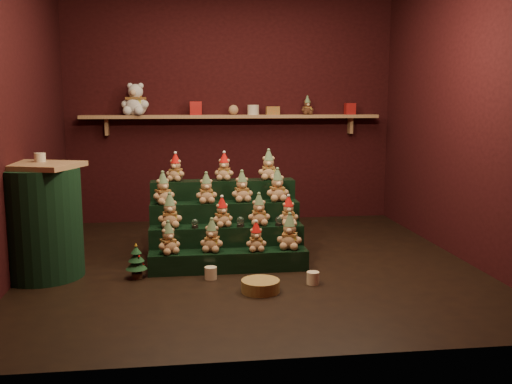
{
  "coord_description": "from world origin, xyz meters",
  "views": [
    {
      "loc": [
        -0.6,
        -5.08,
        1.48
      ],
      "look_at": [
        0.08,
        0.25,
        0.63
      ],
      "focal_mm": 40.0,
      "sensor_mm": 36.0,
      "label": 1
    }
  ],
  "objects": [
    {
      "name": "mug_left",
      "position": [
        -0.39,
        -0.43,
        0.05
      ],
      "size": [
        0.1,
        0.1,
        0.1
      ],
      "primitive_type": "cylinder",
      "color": "beige",
      "rests_on": "ground"
    },
    {
      "name": "back_wall",
      "position": [
        0.0,
        2.05,
        1.4
      ],
      "size": [
        4.0,
        0.1,
        2.8
      ],
      "primitive_type": "cube",
      "color": "black",
      "rests_on": "ground"
    },
    {
      "name": "teddy_1",
      "position": [
        -0.37,
        -0.21,
        0.32
      ],
      "size": [
        0.25,
        0.23,
        0.28
      ],
      "primitive_type": null,
      "rotation": [
        0.0,
        0.0,
        -0.28
      ],
      "color": "tan",
      "rests_on": "riser_tier_front"
    },
    {
      "name": "brown_bear",
      "position": [
        0.92,
        1.84,
        1.43
      ],
      "size": [
        0.17,
        0.15,
        0.22
      ],
      "primitive_type": null,
      "rotation": [
        0.0,
        0.0,
        0.1
      ],
      "color": "#4D2819",
      "rests_on": "back_shelf"
    },
    {
      "name": "scarf_gift_box",
      "position": [
        0.49,
        1.85,
        1.37
      ],
      "size": [
        0.16,
        0.1,
        0.1
      ],
      "primitive_type": "cube",
      "color": "#C74F1C",
      "rests_on": "back_shelf"
    },
    {
      "name": "gift_tin_red_b",
      "position": [
        1.46,
        1.85,
        1.39
      ],
      "size": [
        0.12,
        0.12,
        0.14
      ],
      "primitive_type": "cube",
      "color": "#AD1C1A",
      "rests_on": "back_shelf"
    },
    {
      "name": "snow_globe_a",
      "position": [
        -0.51,
        -0.06,
        0.4
      ],
      "size": [
        0.06,
        0.06,
        0.08
      ],
      "color": "black",
      "rests_on": "riser_tier_midfront"
    },
    {
      "name": "gift_tin_red_a",
      "position": [
        -0.44,
        1.85,
        1.4
      ],
      "size": [
        0.14,
        0.14,
        0.16
      ],
      "primitive_type": "cube",
      "color": "#AD1C1A",
      "rests_on": "back_shelf"
    },
    {
      "name": "ground",
      "position": [
        0.0,
        0.0,
        0.0
      ],
      "size": [
        4.0,
        4.0,
        0.0
      ],
      "primitive_type": "plane",
      "color": "black",
      "rests_on": "ground"
    },
    {
      "name": "teddy_8",
      "position": [
        -0.79,
        0.21,
        0.69
      ],
      "size": [
        0.27,
        0.26,
        0.29
      ],
      "primitive_type": null,
      "rotation": [
        0.0,
        0.0,
        0.46
      ],
      "color": "tan",
      "rests_on": "riser_tier_midback"
    },
    {
      "name": "teddy_4",
      "position": [
        -0.73,
        0.01,
        0.51
      ],
      "size": [
        0.22,
        0.2,
        0.3
      ],
      "primitive_type": null,
      "rotation": [
        0.0,
        0.0,
        0.05
      ],
      "color": "tan",
      "rests_on": "riser_tier_midfront"
    },
    {
      "name": "left_wall",
      "position": [
        -2.05,
        0.0,
        1.4
      ],
      "size": [
        0.1,
        4.0,
        2.8
      ],
      "primitive_type": "cube",
      "color": "black",
      "rests_on": "ground"
    },
    {
      "name": "teddy_12",
      "position": [
        -0.68,
        0.45,
        0.85
      ],
      "size": [
        0.23,
        0.22,
        0.26
      ],
      "primitive_type": null,
      "rotation": [
        0.0,
        0.0,
        -0.37
      ],
      "color": "tan",
      "rests_on": "riser_tier_back"
    },
    {
      "name": "teddy_3",
      "position": [
        0.33,
        -0.2,
        0.34
      ],
      "size": [
        0.27,
        0.26,
        0.31
      ],
      "primitive_type": null,
      "rotation": [
        0.0,
        0.0,
        -0.29
      ],
      "color": "tan",
      "rests_on": "riser_tier_front"
    },
    {
      "name": "teddy_14",
      "position": [
        0.23,
        0.43,
        0.86
      ],
      "size": [
        0.22,
        0.2,
        0.29
      ],
      "primitive_type": null,
      "rotation": [
        0.0,
        0.0,
        -0.07
      ],
      "color": "tan",
      "rests_on": "riser_tier_back"
    },
    {
      "name": "back_shelf",
      "position": [
        0.0,
        1.87,
        1.29
      ],
      "size": [
        3.6,
        0.26,
        0.24
      ],
      "color": "tan",
      "rests_on": "ground"
    },
    {
      "name": "gift_tin_cream",
      "position": [
        0.25,
        1.85,
        1.38
      ],
      "size": [
        0.14,
        0.14,
        0.12
      ],
      "primitive_type": "cylinder",
      "color": "beige",
      "rests_on": "back_shelf"
    },
    {
      "name": "riser_tier_midfront",
      "position": [
        -0.22,
        0.0,
        0.18
      ],
      "size": [
        1.4,
        0.22,
        0.36
      ],
      "primitive_type": "cube",
      "color": "black",
      "rests_on": "ground"
    },
    {
      "name": "mug_right",
      "position": [
        0.43,
        -0.68,
        0.05
      ],
      "size": [
        0.1,
        0.1,
        0.1
      ],
      "primitive_type": "cylinder",
      "color": "beige",
      "rests_on": "ground"
    },
    {
      "name": "mini_christmas_tree",
      "position": [
        -1.01,
        -0.33,
        0.15
      ],
      "size": [
        0.18,
        0.18,
        0.31
      ],
      "rotation": [
        0.0,
        0.0,
        0.16
      ],
      "color": "#402817",
      "rests_on": "ground"
    },
    {
      "name": "riser_tier_front",
      "position": [
        -0.22,
        -0.22,
        0.09
      ],
      "size": [
        1.4,
        0.22,
        0.18
      ],
      "primitive_type": "cube",
      "color": "black",
      "rests_on": "ground"
    },
    {
      "name": "teddy_9",
      "position": [
        -0.39,
        0.21,
        0.68
      ],
      "size": [
        0.21,
        0.19,
        0.28
      ],
      "primitive_type": null,
      "rotation": [
        0.0,
        0.0,
        0.08
      ],
      "color": "tan",
      "rests_on": "riser_tier_midback"
    },
    {
      "name": "right_wall",
      "position": [
        2.05,
        0.0,
        1.4
      ],
      "size": [
        0.1,
        4.0,
        2.8
      ],
      "primitive_type": "cube",
      "color": "black",
      "rests_on": "ground"
    },
    {
      "name": "side_table",
      "position": [
        -1.81,
        -0.18,
        0.48
      ],
      "size": [
        0.78,
        0.71,
        0.98
      ],
      "rotation": [
        0.0,
        0.0,
        -0.34
      ],
      "color": "tan",
      "rests_on": "ground"
    },
    {
      "name": "riser_tier_back",
      "position": [
        -0.22,
        0.44,
        0.36
      ],
      "size": [
        1.4,
        0.22,
        0.72
      ],
      "primitive_type": "cube",
      "color": "black",
      "rests_on": "ground"
    },
    {
      "name": "teddy_5",
      "position": [
        -0.26,
        -0.02,
        0.49
      ],
      "size": [
        0.23,
        0.22,
        0.26
      ],
      "primitive_type": null,
      "rotation": [
        0.0,
        0.0,
        0.3
      ],
      "color": "tan",
      "rests_on": "riser_tier_midfront"
    },
    {
      "name": "wicker_basket",
      "position": [
        -0.02,
        -0.81,
        0.05
      ],
      "size": [
        0.38,
        0.38,
        0.1
      ],
      "primitive_type": "cylinder",
      "rotation": [
        0.0,
        0.0,
        0.28
      ],
      "color": "#A98644",
      "rests_on": "ground"
    },
    {
      "name": "snow_globe_b",
      "position": [
        -0.1,
        -0.06,
        0.41
      ],
      "size": [
        0.07,
        0.07,
        0.09
      ],
      "color": "black",
      "rests_on": "riser_tier_midfront"
    },
    {
      "name": "teddy_6",
      "position": [
        0.08,
        0.0,
        0.5
      ],
      "size": [
        0.21,
        0.19,
        0.29
      ],
      "primitive_type": null,
      "rotation": [
        0.0,
        0.0,
        -0.01
      ],
      "color": "tan",
      "rests_on": "riser_tier_midfront"
    },
    {
      "name": "riser_tier_midback",
      "position": [
        -0.22,
        0.22,
        0.27
      ],
      "size": [
        1.4,
        0.22,
        0.54
      ],
      "primitive_type": "cube",
      "color": "black",
      "rests_on": "ground"
    },
    {
      "name": "table_ornament",
      "position": [
        -1.81,
        -0.08,
        1.01
      ],
      "size": [
        0.09,
        0.09,
        0.07
      ],
      "primitive_type": "cylinder",
      "color": "beige",
      "rests_on": "side_table"
    },
    {
      "name": "white_bear",
      "position": [
        -1.14,
        1.84,
        1.56
      ],
      "size": [
        0.41,
        0.39,
        0.47
      ],
      "primitive_type": null,
      "rotation": [
        0.0,
        0.0,
        -0.31
      ],
      "color": "silver",
      "rests_on": "back_shelf"
    },
    {
      "name": "teddy_7",
      "position": [
        0.35,
        -0.01,
        0.49
      ],
      "size": [
        0.19,
        0.17,
        0.26
      ],
      "primitive_type": null,
      "rotation": [
        0.0,
        0.0,
        -0.04
      ],
      "color": "tan",
      "rests_on": "riser_tier_midfront"
    },
    {
      "name": "snow_globe_c",
      "position": [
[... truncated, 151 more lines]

